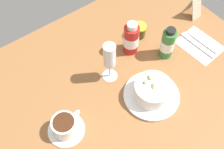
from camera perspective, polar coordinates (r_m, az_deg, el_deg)
name	(u,v)px	position (r cm, az deg, el deg)	size (l,w,h in cm)	color
ground_plane	(122,82)	(100.62, 2.15, -1.67)	(110.00, 84.00, 3.00)	brown
porridge_bowl	(152,91)	(93.78, 8.72, -3.62)	(20.21, 20.21, 8.19)	white
cutlery_setting	(199,44)	(115.01, 18.31, 6.29)	(14.73, 17.68, 0.90)	white
coffee_cup	(65,126)	(88.71, -10.09, -10.94)	(13.08, 12.45, 6.81)	white
wine_glass	(110,57)	(90.75, -0.53, 3.72)	(5.80, 5.80, 17.68)	white
jam_jar	(139,31)	(111.01, 5.87, 9.42)	(5.58, 5.58, 5.85)	#36300E
sauce_bottle_red	(131,39)	(102.85, 4.15, 7.69)	(6.12, 6.12, 14.79)	#B21E19
sauce_bottle_green	(168,44)	(103.37, 11.93, 6.57)	(5.44, 5.44, 14.39)	#337233
menu_card	(194,6)	(123.37, 17.29, 13.89)	(5.24, 7.02, 9.46)	tan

